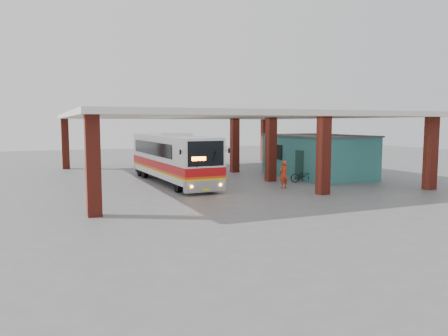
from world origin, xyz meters
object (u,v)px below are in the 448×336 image
coach_bus (173,158)px  pedestrian (284,175)px  motorcycle (304,176)px  red_chair (271,170)px

coach_bus → pedestrian: bearing=-44.8°
coach_bus → motorcycle: coach_bus is taller
red_chair → pedestrian: bearing=-116.7°
coach_bus → pedestrian: 7.54m
motorcycle → red_chair: size_ratio=2.13×
motorcycle → pedestrian: size_ratio=1.04×
pedestrian → coach_bus: bearing=-58.5°
coach_bus → motorcycle: size_ratio=6.60×
coach_bus → red_chair: (8.29, 1.42, -1.29)m
red_chair → coach_bus: bearing=-173.9°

